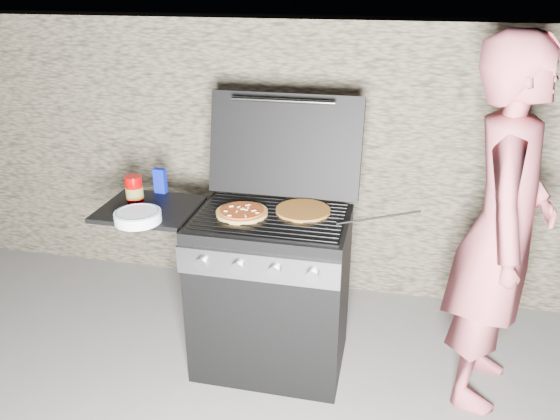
% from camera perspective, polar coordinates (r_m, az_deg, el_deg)
% --- Properties ---
extents(ground, '(50.00, 50.00, 0.00)m').
position_cam_1_polar(ground, '(3.27, -0.89, -15.38)').
color(ground, '#606060').
extents(stone_wall, '(8.00, 0.35, 1.80)m').
position_cam_1_polar(stone_wall, '(3.75, 2.72, 5.65)').
color(stone_wall, '#7A6E55').
rests_on(stone_wall, ground).
extents(gas_grill, '(1.34, 0.79, 0.91)m').
position_cam_1_polar(gas_grill, '(3.06, -5.55, -8.03)').
color(gas_grill, black).
rests_on(gas_grill, ground).
extents(pizza_topped, '(0.30, 0.30, 0.03)m').
position_cam_1_polar(pizza_topped, '(2.81, -4.00, -0.17)').
color(pizza_topped, tan).
rests_on(pizza_topped, gas_grill).
extents(pizza_plain, '(0.34, 0.34, 0.02)m').
position_cam_1_polar(pizza_plain, '(2.83, 2.42, -0.04)').
color(pizza_plain, orange).
rests_on(pizza_plain, gas_grill).
extents(sauce_jar, '(0.11, 0.11, 0.14)m').
position_cam_1_polar(sauce_jar, '(3.07, -14.99, 2.17)').
color(sauce_jar, '#A00000').
rests_on(sauce_jar, gas_grill).
extents(blue_carton, '(0.07, 0.04, 0.14)m').
position_cam_1_polar(blue_carton, '(3.16, -12.41, 3.01)').
color(blue_carton, '#061491').
rests_on(blue_carton, gas_grill).
extents(plate_stack, '(0.24, 0.24, 0.05)m').
position_cam_1_polar(plate_stack, '(2.82, -14.63, -0.69)').
color(plate_stack, white).
rests_on(plate_stack, gas_grill).
extents(person, '(0.57, 0.75, 1.85)m').
position_cam_1_polar(person, '(2.81, 22.18, -2.04)').
color(person, '#B7505A').
rests_on(person, ground).
extents(tongs, '(0.40, 0.09, 0.08)m').
position_cam_1_polar(tongs, '(2.70, 10.24, -0.86)').
color(tongs, black).
rests_on(tongs, gas_grill).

